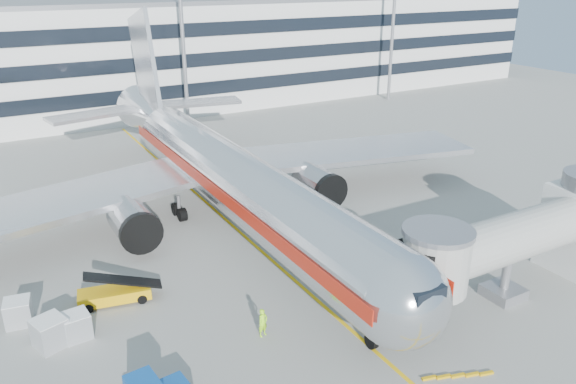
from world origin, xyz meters
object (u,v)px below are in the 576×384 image
main_jet (224,172)px  cargo_container_left (50,333)px  cargo_container_right (18,312)px  ramp_worker (263,323)px  belt_loader (114,293)px  cargo_container_front (76,325)px

main_jet → cargo_container_left: (-15.25, -10.75, -3.38)m
cargo_container_right → ramp_worker: 14.44m
belt_loader → cargo_container_left: size_ratio=2.34×
belt_loader → ramp_worker: 10.05m
cargo_container_left → cargo_container_front: 1.41m
cargo_container_front → ramp_worker: 10.52m
cargo_container_front → belt_loader: bearing=43.4°
cargo_container_right → cargo_container_front: bearing=-48.6°
belt_loader → cargo_container_right: (-5.45, 0.47, 0.15)m
main_jet → ramp_worker: main_jet is taller
cargo_container_left → cargo_container_front: size_ratio=1.31×
belt_loader → cargo_container_left: belt_loader is taller
main_jet → cargo_container_right: 18.53m
cargo_container_left → cargo_container_front: (1.40, 0.11, -0.09)m
main_jet → belt_loader: bearing=-144.1°
main_jet → cargo_container_left: 18.97m
belt_loader → cargo_container_front: bearing=-136.6°
cargo_container_left → cargo_container_right: 3.44m
main_jet → cargo_container_right: main_jet is taller
cargo_container_front → ramp_worker: size_ratio=0.90×
main_jet → cargo_container_front: size_ratio=33.09×
main_jet → ramp_worker: bearing=-106.5°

